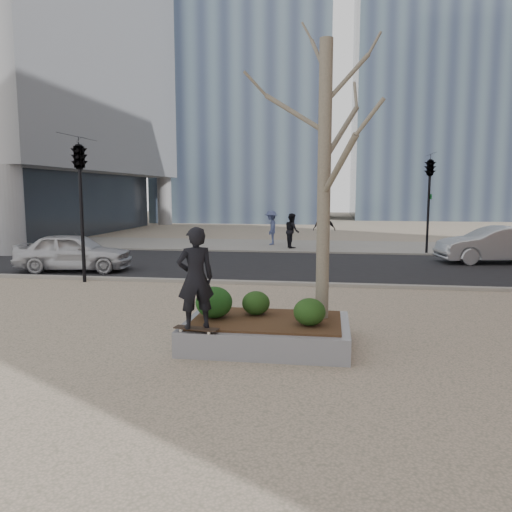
# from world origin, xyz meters

# --- Properties ---
(ground) EXTENTS (120.00, 120.00, 0.00)m
(ground) POSITION_xyz_m (0.00, 0.00, 0.00)
(ground) COLOR tan
(ground) RESTS_ON ground
(street) EXTENTS (60.00, 8.00, 0.02)m
(street) POSITION_xyz_m (0.00, 10.00, 0.01)
(street) COLOR black
(street) RESTS_ON ground
(far_sidewalk) EXTENTS (60.00, 6.00, 0.02)m
(far_sidewalk) POSITION_xyz_m (0.00, 17.00, 0.01)
(far_sidewalk) COLOR gray
(far_sidewalk) RESTS_ON ground
(planter) EXTENTS (3.00, 2.00, 0.45)m
(planter) POSITION_xyz_m (1.00, 0.00, 0.23)
(planter) COLOR gray
(planter) RESTS_ON ground
(planter_mulch) EXTENTS (2.70, 1.70, 0.04)m
(planter_mulch) POSITION_xyz_m (1.00, 0.00, 0.47)
(planter_mulch) COLOR #382314
(planter_mulch) RESTS_ON planter
(sycamore_tree) EXTENTS (2.80, 2.80, 6.60)m
(sycamore_tree) POSITION_xyz_m (2.00, 0.30, 3.79)
(sycamore_tree) COLOR gray
(sycamore_tree) RESTS_ON planter_mulch
(shrub_left) EXTENTS (0.69, 0.69, 0.58)m
(shrub_left) POSITION_xyz_m (0.01, -0.03, 0.78)
(shrub_left) COLOR #133B12
(shrub_left) RESTS_ON planter_mulch
(shrub_middle) EXTENTS (0.53, 0.53, 0.45)m
(shrub_middle) POSITION_xyz_m (0.75, 0.31, 0.72)
(shrub_middle) COLOR #173C13
(shrub_middle) RESTS_ON planter_mulch
(shrub_right) EXTENTS (0.57, 0.57, 0.48)m
(shrub_right) POSITION_xyz_m (1.79, -0.31, 0.73)
(shrub_right) COLOR #133611
(shrub_right) RESTS_ON planter_mulch
(skateboard) EXTENTS (0.80, 0.32, 0.08)m
(skateboard) POSITION_xyz_m (-0.10, -0.88, 0.49)
(skateboard) COLOR black
(skateboard) RESTS_ON planter
(skateboarder) EXTENTS (0.75, 0.65, 1.72)m
(skateboarder) POSITION_xyz_m (-0.10, -0.88, 1.39)
(skateboarder) COLOR black
(skateboarder) RESTS_ON skateboard
(police_car) EXTENTS (4.16, 2.11, 1.36)m
(police_car) POSITION_xyz_m (-6.86, 7.51, 0.70)
(police_car) COLOR silver
(police_car) RESTS_ON street
(car_silver) EXTENTS (4.55, 2.20, 1.44)m
(car_silver) POSITION_xyz_m (8.57, 11.85, 0.74)
(car_silver) COLOR #ACB0B5
(car_silver) RESTS_ON street
(pedestrian_a) EXTENTS (0.89, 1.01, 1.73)m
(pedestrian_a) POSITION_xyz_m (0.25, 15.89, 0.89)
(pedestrian_a) COLOR black
(pedestrian_a) RESTS_ON far_sidewalk
(pedestrian_b) EXTENTS (0.75, 1.21, 1.81)m
(pedestrian_b) POSITION_xyz_m (-0.96, 17.23, 0.93)
(pedestrian_b) COLOR #434E7A
(pedestrian_b) RESTS_ON far_sidewalk
(pedestrian_c) EXTENTS (1.14, 0.58, 1.87)m
(pedestrian_c) POSITION_xyz_m (1.83, 15.86, 0.96)
(pedestrian_c) COLOR black
(pedestrian_c) RESTS_ON far_sidewalk
(traffic_light_near) EXTENTS (0.60, 2.48, 4.50)m
(traffic_light_near) POSITION_xyz_m (-5.50, 5.60, 2.25)
(traffic_light_near) COLOR black
(traffic_light_near) RESTS_ON ground
(traffic_light_far) EXTENTS (0.60, 2.48, 4.50)m
(traffic_light_far) POSITION_xyz_m (6.50, 14.60, 2.25)
(traffic_light_far) COLOR black
(traffic_light_far) RESTS_ON ground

